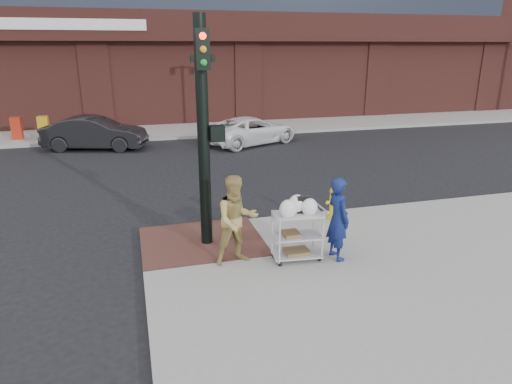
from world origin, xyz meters
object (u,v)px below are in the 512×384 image
object	(u,v)px
pedestrian_tan	(237,220)
sedan_dark	(95,133)
minivan_white	(252,130)
traffic_signal_pole	(204,128)
utility_cart	(297,232)
fire_hydrant	(333,203)
woman_blue	(338,219)
lamp_post	(204,83)

from	to	relation	value
pedestrian_tan	sedan_dark	world-z (taller)	pedestrian_tan
pedestrian_tan	minivan_white	size ratio (longest dim) A/B	0.40
pedestrian_tan	minivan_white	distance (m)	12.91
traffic_signal_pole	utility_cart	bearing A→B (deg)	-39.11
traffic_signal_pole	fire_hydrant	xyz separation A→B (m)	(3.45, 0.66, -2.24)
pedestrian_tan	fire_hydrant	xyz separation A→B (m)	(3.03, 1.80, -0.50)
pedestrian_tan	fire_hydrant	size ratio (longest dim) A/B	2.18
traffic_signal_pole	woman_blue	xyz separation A→B (m)	(2.52, -1.51, -1.78)
minivan_white	lamp_post	bearing A→B (deg)	-1.83
woman_blue	pedestrian_tan	bearing A→B (deg)	72.90
minivan_white	traffic_signal_pole	bearing A→B (deg)	136.55
minivan_white	pedestrian_tan	bearing A→B (deg)	140.04
woman_blue	fire_hydrant	size ratio (longest dim) A/B	2.08
fire_hydrant	minivan_white	bearing A→B (deg)	86.67
lamp_post	traffic_signal_pole	size ratio (longest dim) A/B	0.80
woman_blue	traffic_signal_pole	bearing A→B (deg)	52.10
fire_hydrant	utility_cart	bearing A→B (deg)	-131.21
lamp_post	utility_cart	distance (m)	16.71
traffic_signal_pole	woman_blue	size ratio (longest dim) A/B	2.78
lamp_post	woman_blue	world-z (taller)	lamp_post
minivan_white	sedan_dark	bearing A→B (deg)	60.74
traffic_signal_pole	sedan_dark	bearing A→B (deg)	104.47
traffic_signal_pole	fire_hydrant	bearing A→B (deg)	10.87
lamp_post	traffic_signal_pole	distance (m)	15.43
woman_blue	sedan_dark	xyz separation A→B (m)	(-5.61, 13.47, -0.30)
lamp_post	sedan_dark	distance (m)	6.72
pedestrian_tan	sedan_dark	size ratio (longest dim) A/B	0.42
sedan_dark	pedestrian_tan	bearing A→B (deg)	-149.34
traffic_signal_pole	utility_cart	xyz separation A→B (m)	(1.68, -1.36, -2.04)
woman_blue	minivan_white	distance (m)	12.85
traffic_signal_pole	sedan_dark	world-z (taller)	traffic_signal_pole
woman_blue	utility_cart	world-z (taller)	woman_blue
traffic_signal_pole	sedan_dark	distance (m)	12.52
fire_hydrant	woman_blue	bearing A→B (deg)	-113.04
lamp_post	minivan_white	size ratio (longest dim) A/B	0.86
woman_blue	sedan_dark	size ratio (longest dim) A/B	0.40
pedestrian_tan	utility_cart	bearing A→B (deg)	-16.44
fire_hydrant	sedan_dark	bearing A→B (deg)	120.07
woman_blue	lamp_post	bearing A→B (deg)	-6.79
lamp_post	utility_cart	xyz separation A→B (m)	(-0.80, -16.59, -1.83)
minivan_white	utility_cart	xyz separation A→B (m)	(-2.39, -12.60, 0.14)
pedestrian_tan	lamp_post	bearing A→B (deg)	76.59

